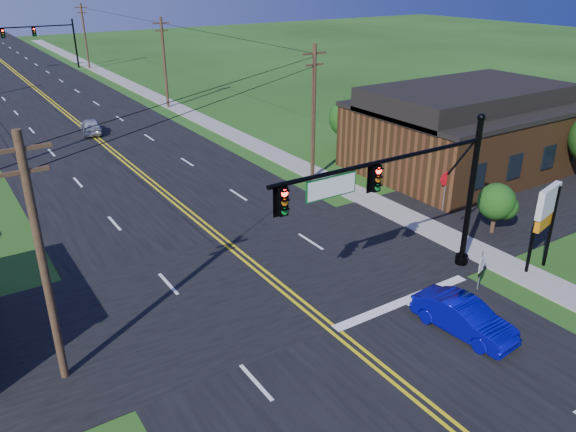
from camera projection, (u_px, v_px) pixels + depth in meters
road_main at (67, 116)px, 55.32m from camera, size 16.00×220.00×0.04m
road_cross at (265, 279)px, 26.20m from camera, size 70.00×10.00×0.04m
sidewalk at (208, 122)px, 52.90m from camera, size 2.00×160.00×0.08m
signal_mast_main at (402, 192)px, 23.40m from camera, size 11.30×0.60×7.48m
signal_mast_far at (42, 37)px, 78.70m from camera, size 10.98×0.60×7.48m
brick_building at (462, 137)px, 39.87m from camera, size 14.20×11.20×4.70m
utility_pole_left_a at (42, 259)px, 18.02m from camera, size 1.80×0.28×9.00m
utility_pole_right_a at (314, 111)px, 36.88m from camera, size 1.80×0.28×9.00m
utility_pole_right_b at (164, 61)px, 56.80m from camera, size 1.80×0.28×9.00m
utility_pole_right_c at (85, 35)px, 79.78m from camera, size 1.80×0.28×9.00m
tree_right_back at (348, 118)px, 43.90m from camera, size 3.00×3.00×4.10m
shrub_corner at (497, 202)px, 30.06m from camera, size 2.00×2.00×2.86m
blue_car at (464, 318)px, 22.06m from camera, size 1.89×4.35×1.39m
distant_car at (91, 126)px, 49.08m from camera, size 2.17×4.10×1.33m
route_sign at (481, 268)px, 24.84m from camera, size 0.48×0.17×1.96m
stop_sign at (446, 183)px, 32.79m from camera, size 0.89×0.21×2.52m
pylon_sign at (547, 210)px, 25.85m from camera, size 2.07×0.78×4.24m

